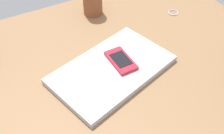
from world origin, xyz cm
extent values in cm
cube|color=olive|center=(0.00, 0.00, 1.50)|extent=(120.00, 80.00, 3.00)
cube|color=#B7BABC|center=(-3.16, 3.90, 3.93)|extent=(40.04, 30.24, 1.85)
cube|color=red|center=(-6.66, 3.05, 5.37)|extent=(5.86, 10.92, 1.04)
cube|color=black|center=(-6.66, 3.05, 5.96)|extent=(4.56, 6.77, 0.14)
torus|color=silver|center=(-39.09, -12.49, 3.18)|extent=(3.85, 3.85, 0.36)
cylinder|color=brown|center=(-12.26, -27.34, 8.02)|extent=(7.14, 7.14, 10.04)
camera|label=1|loc=(25.13, 54.83, 61.85)|focal=44.13mm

